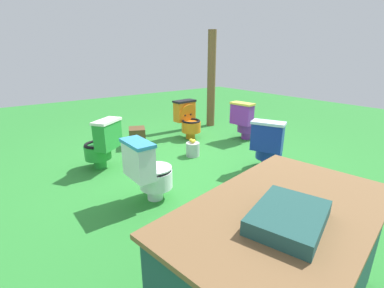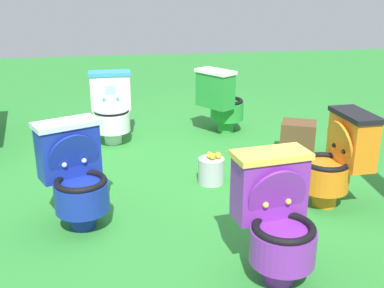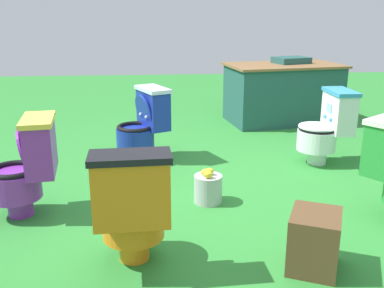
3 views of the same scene
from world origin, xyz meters
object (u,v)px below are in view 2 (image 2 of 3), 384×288
at_px(toilet_green, 222,100).
at_px(toilet_purple, 276,216).
at_px(lemon_bucket, 211,170).
at_px(toilet_white, 111,107).
at_px(toilet_blue, 75,174).
at_px(toilet_orange, 337,159).
at_px(small_crate, 298,139).

bearing_deg(toilet_green, toilet_purple, -41.01).
bearing_deg(lemon_bucket, toilet_white, 33.31).
distance_m(toilet_white, toilet_blue, 1.77).
relative_size(toilet_white, toilet_blue, 1.00).
height_order(toilet_green, toilet_orange, same).
relative_size(toilet_green, small_crate, 2.13).
xyz_separation_m(toilet_white, toilet_blue, (-1.76, 0.25, 0.00)).
bearing_deg(lemon_bucket, toilet_blue, 115.76).
bearing_deg(toilet_green, toilet_white, -121.27).
relative_size(toilet_orange, lemon_bucket, 2.63).
distance_m(toilet_blue, toilet_green, 2.34).
distance_m(toilet_purple, toilet_blue, 1.42).
height_order(toilet_purple, lemon_bucket, toilet_purple).
distance_m(toilet_green, small_crate, 1.02).
bearing_deg(toilet_green, lemon_bucket, -51.09).
bearing_deg(toilet_blue, toilet_green, -152.72).
distance_m(toilet_green, toilet_orange, 1.91).
xyz_separation_m(small_crate, lemon_bucket, (-0.50, 0.96, -0.05)).
bearing_deg(toilet_white, toilet_green, -176.66).
bearing_deg(toilet_blue, toilet_white, -122.48).
xyz_separation_m(toilet_orange, lemon_bucket, (0.54, 0.85, -0.26)).
height_order(toilet_green, small_crate, toilet_green).
distance_m(toilet_orange, small_crate, 1.06).
bearing_deg(toilet_orange, toilet_blue, 86.67).
relative_size(toilet_white, toilet_green, 1.00).
height_order(toilet_purple, toilet_blue, same).
bearing_deg(toilet_purple, small_crate, -123.16).
bearing_deg(toilet_green, toilet_orange, -20.86).
distance_m(toilet_white, toilet_purple, 2.72).
bearing_deg(toilet_white, small_crate, 157.02).
height_order(toilet_white, toilet_purple, same).
xyz_separation_m(toilet_purple, toilet_blue, (0.81, 1.17, 0.00)).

